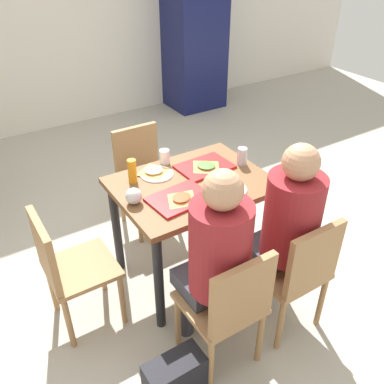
{
  "coord_description": "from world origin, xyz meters",
  "views": [
    {
      "loc": [
        -1.21,
        -1.92,
        2.16
      ],
      "look_at": [
        0.0,
        0.0,
        0.69
      ],
      "focal_mm": 38.56,
      "sensor_mm": 36.0,
      "label": 1
    }
  ],
  "objects_px": {
    "pizza_slice_b": "(206,166)",
    "drink_fridge": "(195,36)",
    "soda_can": "(242,156)",
    "pizza_slice_c": "(154,171)",
    "person_in_red": "(216,254)",
    "foil_bundle": "(134,196)",
    "pizza_slice_a": "(182,198)",
    "chair_far_side": "(142,171)",
    "chair_left_end": "(66,265)",
    "tray_red_far": "(205,167)",
    "handbag": "(175,379)",
    "plastic_cup_b": "(224,197)",
    "plastic_cup_a": "(164,157)",
    "paper_plate_near_edge": "(229,189)",
    "tray_red_near": "(179,198)",
    "condiment_bottle": "(132,171)",
    "chair_near_right": "(298,269)",
    "main_table": "(192,198)",
    "person_in_brown_jacket": "(286,223)",
    "chair_near_left": "(229,305)",
    "paper_plate_center": "(157,174)"
  },
  "relations": [
    {
      "from": "tray_red_near",
      "to": "tray_red_far",
      "type": "distance_m",
      "value": 0.42
    },
    {
      "from": "plastic_cup_b",
      "to": "soda_can",
      "type": "relative_size",
      "value": 0.82
    },
    {
      "from": "chair_left_end",
      "to": "plastic_cup_b",
      "type": "height_order",
      "value": "plastic_cup_b"
    },
    {
      "from": "chair_left_end",
      "to": "drink_fridge",
      "type": "bearing_deg",
      "value": 46.32
    },
    {
      "from": "chair_left_end",
      "to": "condiment_bottle",
      "type": "xyz_separation_m",
      "value": [
        0.56,
        0.21,
        0.36
      ]
    },
    {
      "from": "main_table",
      "to": "chair_near_left",
      "type": "bearing_deg",
      "value": -108.03
    },
    {
      "from": "tray_red_far",
      "to": "handbag",
      "type": "height_order",
      "value": "tray_red_far"
    },
    {
      "from": "paper_plate_near_edge",
      "to": "plastic_cup_a",
      "type": "distance_m",
      "value": 0.55
    },
    {
      "from": "person_in_brown_jacket",
      "to": "condiment_bottle",
      "type": "height_order",
      "value": "person_in_brown_jacket"
    },
    {
      "from": "pizza_slice_a",
      "to": "soda_can",
      "type": "distance_m",
      "value": 0.62
    },
    {
      "from": "chair_near_left",
      "to": "paper_plate_near_edge",
      "type": "xyz_separation_m",
      "value": [
        0.39,
        0.55,
        0.29
      ]
    },
    {
      "from": "chair_near_left",
      "to": "chair_far_side",
      "type": "height_order",
      "value": "same"
    },
    {
      "from": "chair_far_side",
      "to": "foil_bundle",
      "type": "relative_size",
      "value": 8.36
    },
    {
      "from": "soda_can",
      "to": "pizza_slice_c",
      "type": "bearing_deg",
      "value": 159.38
    },
    {
      "from": "plastic_cup_b",
      "to": "handbag",
      "type": "bearing_deg",
      "value": -143.72
    },
    {
      "from": "person_in_brown_jacket",
      "to": "handbag",
      "type": "bearing_deg",
      "value": -169.54
    },
    {
      "from": "person_in_brown_jacket",
      "to": "pizza_slice_b",
      "type": "bearing_deg",
      "value": 96.14
    },
    {
      "from": "pizza_slice_c",
      "to": "paper_plate_near_edge",
      "type": "bearing_deg",
      "value": -55.48
    },
    {
      "from": "pizza_slice_c",
      "to": "drink_fridge",
      "type": "relative_size",
      "value": 0.11
    },
    {
      "from": "plastic_cup_a",
      "to": "plastic_cup_b",
      "type": "distance_m",
      "value": 0.64
    },
    {
      "from": "main_table",
      "to": "chair_near_right",
      "type": "bearing_deg",
      "value": -71.97
    },
    {
      "from": "tray_red_far",
      "to": "paper_plate_center",
      "type": "distance_m",
      "value": 0.33
    },
    {
      "from": "person_in_red",
      "to": "foil_bundle",
      "type": "relative_size",
      "value": 12.46
    },
    {
      "from": "chair_near_right",
      "to": "chair_left_end",
      "type": "height_order",
      "value": "same"
    },
    {
      "from": "tray_red_near",
      "to": "condiment_bottle",
      "type": "xyz_separation_m",
      "value": [
        -0.15,
        0.34,
        0.07
      ]
    },
    {
      "from": "plastic_cup_b",
      "to": "drink_fridge",
      "type": "xyz_separation_m",
      "value": [
        1.82,
        3.17,
        0.13
      ]
    },
    {
      "from": "person_in_red",
      "to": "tray_red_far",
      "type": "relative_size",
      "value": 3.46
    },
    {
      "from": "chair_near_left",
      "to": "plastic_cup_a",
      "type": "distance_m",
      "value": 1.15
    },
    {
      "from": "chair_left_end",
      "to": "person_in_brown_jacket",
      "type": "relative_size",
      "value": 0.67
    },
    {
      "from": "tray_red_near",
      "to": "foil_bundle",
      "type": "bearing_deg",
      "value": 155.58
    },
    {
      "from": "plastic_cup_a",
      "to": "handbag",
      "type": "xyz_separation_m",
      "value": [
        -0.57,
        -1.09,
        -0.68
      ]
    },
    {
      "from": "pizza_slice_c",
      "to": "condiment_bottle",
      "type": "height_order",
      "value": "condiment_bottle"
    },
    {
      "from": "chair_far_side",
      "to": "chair_left_end",
      "type": "relative_size",
      "value": 1.0
    },
    {
      "from": "pizza_slice_b",
      "to": "drink_fridge",
      "type": "height_order",
      "value": "drink_fridge"
    },
    {
      "from": "condiment_bottle",
      "to": "pizza_slice_c",
      "type": "bearing_deg",
      "value": 10.04
    },
    {
      "from": "chair_near_right",
      "to": "tray_red_far",
      "type": "relative_size",
      "value": 2.32
    },
    {
      "from": "pizza_slice_a",
      "to": "foil_bundle",
      "type": "bearing_deg",
      "value": 150.59
    },
    {
      "from": "chair_near_left",
      "to": "person_in_brown_jacket",
      "type": "distance_m",
      "value": 0.57
    },
    {
      "from": "chair_near_right",
      "to": "soda_can",
      "type": "height_order",
      "value": "soda_can"
    },
    {
      "from": "main_table",
      "to": "person_in_brown_jacket",
      "type": "distance_m",
      "value": 0.67
    },
    {
      "from": "chair_near_left",
      "to": "drink_fridge",
      "type": "xyz_separation_m",
      "value": [
        2.09,
        3.61,
        0.46
      ]
    },
    {
      "from": "person_in_brown_jacket",
      "to": "paper_plate_near_edge",
      "type": "height_order",
      "value": "person_in_brown_jacket"
    },
    {
      "from": "tray_red_far",
      "to": "paper_plate_near_edge",
      "type": "bearing_deg",
      "value": -94.45
    },
    {
      "from": "tray_red_far",
      "to": "foil_bundle",
      "type": "relative_size",
      "value": 3.6
    },
    {
      "from": "chair_near_left",
      "to": "person_in_brown_jacket",
      "type": "xyz_separation_m",
      "value": [
        0.49,
        0.14,
        0.25
      ]
    },
    {
      "from": "soda_can",
      "to": "main_table",
      "type": "bearing_deg",
      "value": -177.45
    },
    {
      "from": "soda_can",
      "to": "pizza_slice_b",
      "type": "bearing_deg",
      "value": 164.06
    },
    {
      "from": "chair_near_right",
      "to": "drink_fridge",
      "type": "distance_m",
      "value": 3.97
    },
    {
      "from": "pizza_slice_a",
      "to": "handbag",
      "type": "relative_size",
      "value": 0.69
    },
    {
      "from": "soda_can",
      "to": "pizza_slice_a",
      "type": "bearing_deg",
      "value": -163.46
    }
  ]
}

